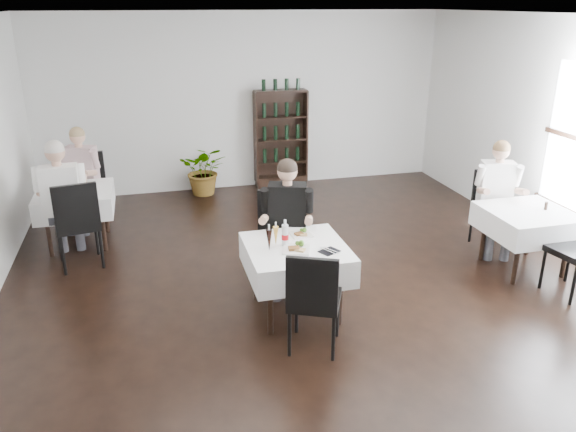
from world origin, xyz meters
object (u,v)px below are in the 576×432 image
at_px(wine_shelf, 281,140).
at_px(main_table, 296,259).
at_px(potted_tree, 205,170).
at_px(diner_main, 287,216).

height_order(wine_shelf, main_table, wine_shelf).
bearing_deg(potted_tree, diner_main, -81.96).
xyz_separation_m(wine_shelf, diner_main, (-0.86, -3.77, 0.04)).
relative_size(wine_shelf, main_table, 1.70).
height_order(main_table, potted_tree, potted_tree).
xyz_separation_m(potted_tree, diner_main, (0.52, -3.66, 0.46)).
distance_m(main_table, diner_main, 0.61).
relative_size(main_table, potted_tree, 1.19).
relative_size(main_table, diner_main, 0.67).
height_order(wine_shelf, potted_tree, wine_shelf).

